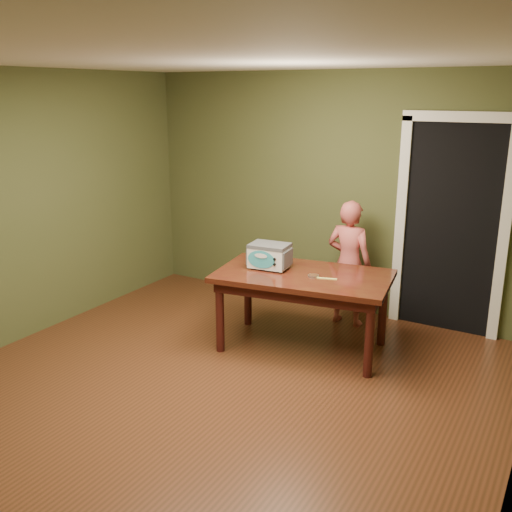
# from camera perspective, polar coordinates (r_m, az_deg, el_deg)

# --- Properties ---
(floor) EXTENTS (5.00, 5.00, 0.00)m
(floor) POSITION_cam_1_polar(r_m,az_deg,el_deg) (4.71, -5.55, -14.31)
(floor) COLOR #572C19
(floor) RESTS_ON ground
(room_shell) EXTENTS (4.52, 5.02, 2.61)m
(room_shell) POSITION_cam_1_polar(r_m,az_deg,el_deg) (4.12, -6.20, 6.62)
(room_shell) COLOR #464C28
(room_shell) RESTS_ON ground
(doorway) EXTENTS (1.10, 0.66, 2.25)m
(doorway) POSITION_cam_1_polar(r_m,az_deg,el_deg) (6.28, 19.45, 3.07)
(doorway) COLOR black
(doorway) RESTS_ON ground
(dining_table) EXTENTS (1.72, 1.14, 0.75)m
(dining_table) POSITION_cam_1_polar(r_m,az_deg,el_deg) (5.35, 4.73, -2.77)
(dining_table) COLOR #39110D
(dining_table) RESTS_ON floor
(toy_oven) EXTENTS (0.41, 0.30, 0.24)m
(toy_oven) POSITION_cam_1_polar(r_m,az_deg,el_deg) (5.42, 1.35, 0.10)
(toy_oven) COLOR #4C4F54
(toy_oven) RESTS_ON dining_table
(baking_pan) EXTENTS (0.10, 0.10, 0.02)m
(baking_pan) POSITION_cam_1_polar(r_m,az_deg,el_deg) (5.22, 5.77, -1.98)
(baking_pan) COLOR silver
(baking_pan) RESTS_ON dining_table
(spatula) EXTENTS (0.18, 0.08, 0.01)m
(spatula) POSITION_cam_1_polar(r_m,az_deg,el_deg) (5.19, 7.12, -2.26)
(spatula) COLOR #FFF46E
(spatula) RESTS_ON dining_table
(child) EXTENTS (0.49, 0.33, 1.32)m
(child) POSITION_cam_1_polar(r_m,az_deg,el_deg) (5.99, 9.27, -0.72)
(child) COLOR #C1534F
(child) RESTS_ON floor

